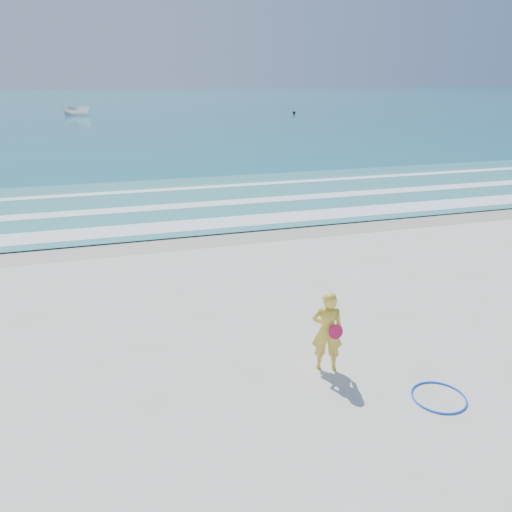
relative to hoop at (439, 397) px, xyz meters
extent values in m
plane|color=silver|center=(-1.67, 0.96, -0.02)|extent=(400.00, 400.00, 0.00)
cube|color=#B2A893|center=(-1.67, 9.96, -0.01)|extent=(400.00, 2.40, 0.00)
cube|color=#19727F|center=(-1.67, 105.96, 0.00)|extent=(400.00, 190.00, 0.04)
cube|color=#59B7AD|center=(-1.67, 14.96, 0.03)|extent=(400.00, 10.00, 0.01)
cube|color=white|center=(-1.67, 11.26, 0.04)|extent=(400.00, 1.40, 0.01)
cube|color=white|center=(-1.67, 14.16, 0.04)|extent=(400.00, 0.90, 0.01)
cube|color=white|center=(-1.67, 17.46, 0.04)|extent=(400.00, 0.60, 0.01)
torus|color=#0D56FB|center=(0.00, 0.00, 0.00)|extent=(1.07, 1.07, 0.03)
imported|color=silver|center=(-8.14, 67.08, 0.77)|extent=(4.12, 2.61, 1.49)
sphere|color=black|center=(20.58, 61.24, 0.23)|extent=(0.41, 0.41, 0.41)
imported|color=yellow|center=(-1.45, 1.40, 0.75)|extent=(0.65, 0.54, 1.54)
cylinder|color=#C71142|center=(-1.37, 1.22, 0.82)|extent=(0.27, 0.08, 0.27)
camera|label=1|loc=(-4.97, -5.89, 5.09)|focal=35.00mm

